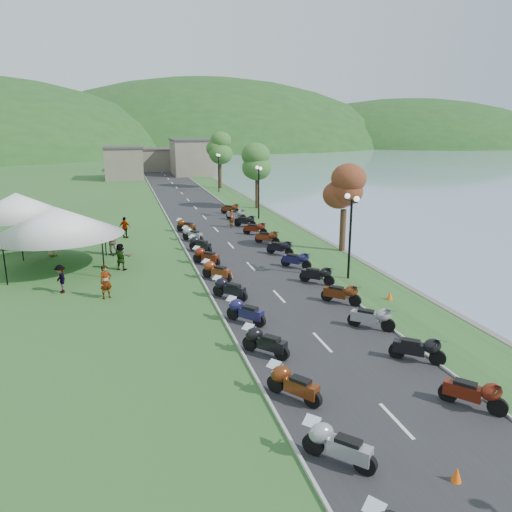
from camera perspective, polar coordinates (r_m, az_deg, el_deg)
road at (r=49.61m, az=-5.90°, el=4.40°), size 7.00×120.00×0.02m
hills_backdrop at (r=208.48m, az=-13.41°, el=12.12°), size 360.00×120.00×76.00m
far_building at (r=93.55m, az=-11.85°, el=10.67°), size 18.00×16.00×5.00m
moto_row_left at (r=24.86m, az=-2.10°, el=-5.05°), size 2.60×40.18×1.10m
moto_row_right at (r=33.63m, az=3.71°, el=0.30°), size 2.60×39.58×1.10m
vendor_tent_main at (r=33.91m, az=-21.62°, el=1.90°), size 5.41×5.41×4.00m
vendor_tent_side at (r=41.90m, az=-25.48°, el=3.83°), size 4.91×4.91×4.00m
tree_lakeside at (r=36.32m, az=10.01°, el=5.91°), size 2.50×2.50×6.94m
pedestrian_a at (r=27.90m, az=-16.64°, el=-4.63°), size 0.81×0.74×1.82m
pedestrian_b at (r=36.85m, az=-16.09°, el=0.16°), size 0.97×0.55×1.98m
pedestrian_c at (r=29.59m, az=-21.29°, el=-3.91°), size 0.77×1.10×1.58m
traffic_cone_near at (r=15.09m, az=21.96°, el=-22.16°), size 0.28×0.28×0.44m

